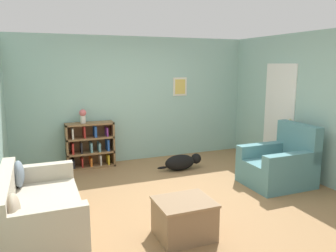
{
  "coord_description": "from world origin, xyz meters",
  "views": [
    {
      "loc": [
        -1.94,
        -4.44,
        2.03
      ],
      "look_at": [
        0.0,
        0.4,
        1.05
      ],
      "focal_mm": 35.0,
      "sensor_mm": 36.0,
      "label": 1
    }
  ],
  "objects_px": {
    "dog": "(182,162)",
    "couch": "(37,211)",
    "vase": "(83,115)",
    "coffee_table": "(184,218)",
    "recliner_chair": "(280,165)",
    "bookshelf": "(90,145)"
  },
  "relations": [
    {
      "from": "vase",
      "to": "coffee_table",
      "type": "bearing_deg",
      "value": -77.18
    },
    {
      "from": "couch",
      "to": "vase",
      "type": "distance_m",
      "value": 2.71
    },
    {
      "from": "vase",
      "to": "couch",
      "type": "bearing_deg",
      "value": -110.26
    },
    {
      "from": "dog",
      "to": "bookshelf",
      "type": "bearing_deg",
      "value": 151.56
    },
    {
      "from": "couch",
      "to": "bookshelf",
      "type": "xyz_separation_m",
      "value": [
        1.02,
        2.46,
        0.15
      ]
    },
    {
      "from": "bookshelf",
      "to": "dog",
      "type": "relative_size",
      "value": 1.03
    },
    {
      "from": "recliner_chair",
      "to": "dog",
      "type": "height_order",
      "value": "recliner_chair"
    },
    {
      "from": "vase",
      "to": "dog",
      "type": "bearing_deg",
      "value": -26.26
    },
    {
      "from": "recliner_chair",
      "to": "vase",
      "type": "bearing_deg",
      "value": 143.79
    },
    {
      "from": "vase",
      "to": "bookshelf",
      "type": "bearing_deg",
      "value": 9.64
    },
    {
      "from": "bookshelf",
      "to": "coffee_table",
      "type": "bearing_deg",
      "value": -79.28
    },
    {
      "from": "recliner_chair",
      "to": "vase",
      "type": "height_order",
      "value": "vase"
    },
    {
      "from": "coffee_table",
      "to": "dog",
      "type": "distance_m",
      "value": 2.53
    },
    {
      "from": "bookshelf",
      "to": "vase",
      "type": "relative_size",
      "value": 3.43
    },
    {
      "from": "couch",
      "to": "recliner_chair",
      "type": "distance_m",
      "value": 3.89
    },
    {
      "from": "dog",
      "to": "couch",
      "type": "bearing_deg",
      "value": -149.06
    },
    {
      "from": "couch",
      "to": "coffee_table",
      "type": "bearing_deg",
      "value": -24.38
    },
    {
      "from": "recliner_chair",
      "to": "coffee_table",
      "type": "distance_m",
      "value": 2.47
    },
    {
      "from": "coffee_table",
      "to": "couch",
      "type": "bearing_deg",
      "value": 155.62
    },
    {
      "from": "coffee_table",
      "to": "vase",
      "type": "height_order",
      "value": "vase"
    },
    {
      "from": "couch",
      "to": "bookshelf",
      "type": "distance_m",
      "value": 2.66
    },
    {
      "from": "couch",
      "to": "recliner_chair",
      "type": "relative_size",
      "value": 1.63
    }
  ]
}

